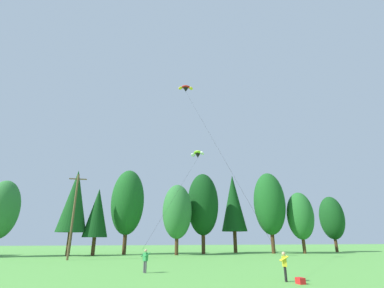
{
  "coord_description": "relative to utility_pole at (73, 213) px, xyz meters",
  "views": [
    {
      "loc": [
        -4.7,
        -0.62,
        2.45
      ],
      "look_at": [
        -0.13,
        20.19,
        9.77
      ],
      "focal_mm": 25.88,
      "sensor_mm": 36.0,
      "label": 1
    }
  ],
  "objects": [
    {
      "name": "treeline_tree_c",
      "position": [
        -11.71,
        8.77,
        1.09
      ],
      "size": [
        4.76,
        4.76,
        10.97
      ],
      "color": "#472D19",
      "rests_on": "ground_plane"
    },
    {
      "name": "treeline_tree_d",
      "position": [
        -1.7,
        8.99,
        2.69
      ],
      "size": [
        4.49,
        4.49,
        13.15
      ],
      "color": "#472D19",
      "rests_on": "ground_plane"
    },
    {
      "name": "treeline_tree_e",
      "position": [
        1.87,
        9.28,
        0.9
      ],
      "size": [
        3.87,
        3.87,
        10.3
      ],
      "color": "#472D19",
      "rests_on": "ground_plane"
    },
    {
      "name": "treeline_tree_f",
      "position": [
        6.53,
        11.71,
        3.03
      ],
      "size": [
        5.63,
        5.63,
        14.17
      ],
      "color": "#472D19",
      "rests_on": "ground_plane"
    },
    {
      "name": "treeline_tree_g",
      "position": [
        14.72,
        7.97,
        1.24
      ],
      "size": [
        4.83,
        4.83,
        11.21
      ],
      "color": "#472D19",
      "rests_on": "ground_plane"
    },
    {
      "name": "treeline_tree_h",
      "position": [
        19.87,
        10.67,
        2.89
      ],
      "size": [
        5.56,
        5.56,
        13.93
      ],
      "color": "#472D19",
      "rests_on": "ground_plane"
    },
    {
      "name": "treeline_tree_i",
      "position": [
        26.66,
        13.16,
        3.58
      ],
      "size": [
        4.8,
        4.8,
        14.56
      ],
      "color": "#472D19",
      "rests_on": "ground_plane"
    },
    {
      "name": "treeline_tree_j",
      "position": [
        32.23,
        9.16,
        3.14
      ],
      "size": [
        5.67,
        5.67,
        14.35
      ],
      "color": "#472D19",
      "rests_on": "ground_plane"
    },
    {
      "name": "treeline_tree_k",
      "position": [
        37.51,
        7.91,
        0.9
      ],
      "size": [
        4.67,
        4.67,
        10.65
      ],
      "color": "#472D19",
      "rests_on": "ground_plane"
    },
    {
      "name": "treeline_tree_l",
      "position": [
        47.05,
        11.66,
        0.92
      ],
      "size": [
        4.69,
        4.69,
        10.69
      ],
      "color": "#472D19",
      "rests_on": "ground_plane"
    },
    {
      "name": "utility_pole",
      "position": [
        0.0,
        0.0,
        0.0
      ],
      "size": [
        2.2,
        0.26,
        10.56
      ],
      "color": "brown",
      "rests_on": "ground_plane"
    },
    {
      "name": "kite_flyer_near",
      "position": [
        8.43,
        -15.43,
        -4.55
      ],
      "size": [
        0.75,
        0.76,
        1.69
      ],
      "color": "#4C4C51",
      "rests_on": "ground_plane"
    },
    {
      "name": "kite_flyer_mid",
      "position": [
        16.53,
        -21.8,
        -4.55
      ],
      "size": [
        0.7,
        0.72,
        1.69
      ],
      "color": "black",
      "rests_on": "ground_plane"
    },
    {
      "name": "parafoil_kite_high_lime_white",
      "position": [
        16.67,
        1.27,
        9.33
      ],
      "size": [
        9.6,
        17.99,
        13.9
      ],
      "color": "#93D633"
    },
    {
      "name": "parafoil_kite_mid_red_yellow",
      "position": [
        13.47,
        -5.2,
        16.77
      ],
      "size": [
        3.84,
        16.94,
        21.25
      ],
      "color": "red"
    },
    {
      "name": "picnic_cooler",
      "position": [
        16.86,
        -22.81,
        -5.38
      ],
      "size": [
        0.36,
        0.52,
        0.34
      ],
      "primitive_type": "cube",
      "rotation": [
        0.0,
        0.0,
        1.58
      ],
      "color": "red",
      "rests_on": "ground_plane"
    }
  ]
}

